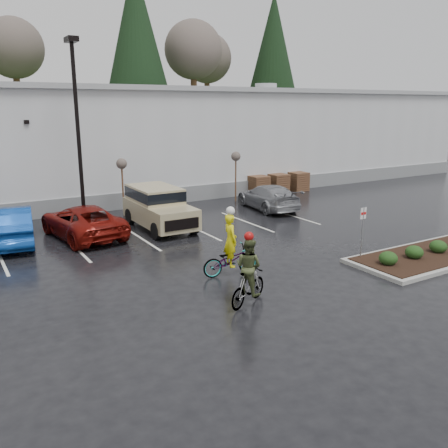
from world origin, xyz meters
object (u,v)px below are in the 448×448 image
pallet_stack_a (259,186)px  cyclist_olive (248,278)px  car_red (82,221)px  car_far_silver (268,197)px  lamppost (77,113)px  fire_lane_sign (362,227)px  pallet_stack_c (298,181)px  cyclist_hivis (230,254)px  sapling_mid (122,167)px  car_blue (11,225)px  sapling_east (236,159)px  pallet_stack_b (278,183)px  suv_tan (160,208)px

pallet_stack_a → cyclist_olive: bearing=-126.0°
car_red → car_far_silver: 11.17m
lamppost → fire_lane_sign: lamppost is taller
cyclist_olive → pallet_stack_c: bearing=-68.3°
lamppost → cyclist_hivis: 11.86m
sapling_mid → car_red: sapling_mid is taller
car_far_silver → car_blue: bearing=7.2°
sapling_east → pallet_stack_b: sapling_east is taller
pallet_stack_b → cyclist_olive: 19.60m
sapling_east → car_far_silver: size_ratio=0.63×
pallet_stack_b → cyclist_hivis: (-11.70, -12.50, 0.11)m
pallet_stack_b → cyclist_olive: cyclist_olive is taller
car_red → lamppost: bearing=-113.8°
car_far_silver → cyclist_olive: bearing=58.4°
sapling_mid → fire_lane_sign: 13.92m
pallet_stack_c → car_red: car_red is taller
sapling_east → car_far_silver: bearing=-82.4°
sapling_mid → pallet_stack_a: size_ratio=2.37×
pallet_stack_b → car_far_silver: 5.50m
pallet_stack_a → pallet_stack_c: (3.50, 0.00, 0.00)m
pallet_stack_c → sapling_mid: bearing=-175.8°
cyclist_hivis → cyclist_olive: size_ratio=1.09×
sapling_mid → pallet_stack_a: bearing=5.7°
pallet_stack_a → pallet_stack_c: 3.50m
sapling_mid → car_red: 5.21m
lamppost → sapling_east: size_ratio=2.88×
sapling_east → fire_lane_sign: (-2.20, -12.80, -1.32)m
pallet_stack_b → car_red: (-14.95, -4.56, 0.09)m
lamppost → car_far_silver: lamppost is taller
lamppost → cyclist_hivis: bearing=-76.6°
sapling_mid → pallet_stack_a: sapling_mid is taller
pallet_stack_c → pallet_stack_a: bearing=180.0°
pallet_stack_b → suv_tan: size_ratio=0.26×
car_blue → car_red: bearing=178.1°
car_red → suv_tan: suv_tan is taller
fire_lane_sign → cyclist_hivis: 5.49m
fire_lane_sign → suv_tan: (-4.78, 8.89, -0.38)m
lamppost → fire_lane_sign: (7.80, -11.80, -4.28)m
pallet_stack_a → cyclist_olive: (-10.89, -15.01, 0.18)m
pallet_stack_a → suv_tan: size_ratio=0.26×
lamppost → fire_lane_sign: 14.78m
sapling_east → car_far_silver: 3.60m
fire_lane_sign → car_blue: fire_lane_sign is taller
car_far_silver → lamppost: bearing=-3.8°
lamppost → pallet_stack_b: size_ratio=6.83×
car_blue → car_red: (3.02, -0.53, -0.09)m
car_red → suv_tan: (3.78, -0.35, 0.27)m
sapling_east → cyclist_hivis: bearing=-123.1°
pallet_stack_c → cyclist_hivis: cyclist_hivis is taller
car_blue → cyclist_hivis: size_ratio=2.02×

